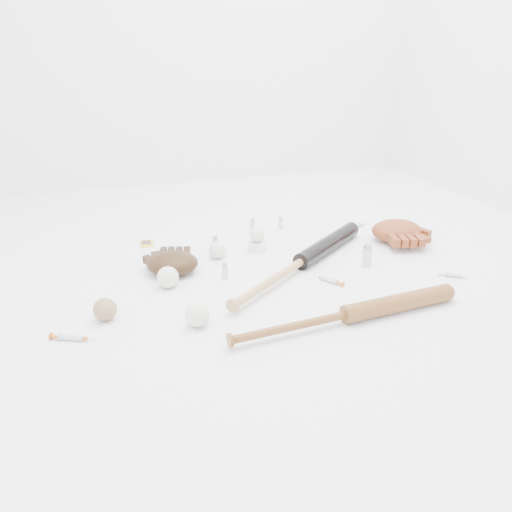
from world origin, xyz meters
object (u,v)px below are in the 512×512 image
object	(u,v)px
bat_wood	(347,315)
pedestal	(257,246)
bat_dark	(302,261)
glove_dark	(172,263)

from	to	relation	value
bat_wood	pedestal	xyz separation A→B (m)	(-0.08, 0.68, -0.01)
pedestal	bat_dark	bearing A→B (deg)	-66.47
bat_dark	glove_dark	size ratio (longest dim) A/B	4.01
bat_dark	bat_wood	world-z (taller)	bat_dark
bat_dark	glove_dark	distance (m)	0.51
bat_wood	glove_dark	bearing A→B (deg)	125.71
glove_dark	bat_dark	bearing A→B (deg)	0.58
glove_dark	pedestal	world-z (taller)	glove_dark
bat_dark	bat_wood	bearing A→B (deg)	-129.99
pedestal	glove_dark	bearing A→B (deg)	-162.22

